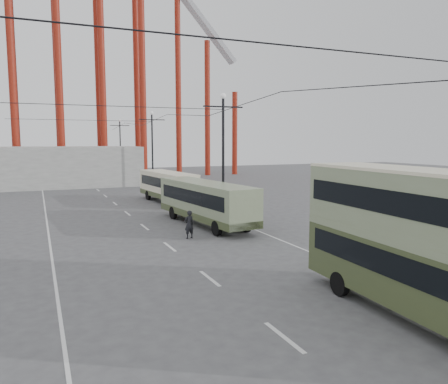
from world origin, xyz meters
name	(u,v)px	position (x,y,z in m)	size (l,w,h in m)	color
ground	(279,308)	(0.00, 0.00, 0.00)	(160.00, 160.00, 0.00)	#4A4A4C
road_markings	(135,218)	(-0.86, 19.70, 0.01)	(12.52, 120.00, 0.01)	silver
lamp_post_mid	(223,155)	(5.60, 18.00, 4.68)	(3.20, 0.44, 9.32)	black
lamp_post_far	(152,150)	(5.60, 40.00, 4.68)	(3.20, 0.44, 9.32)	black
lamp_post_distant	(120,147)	(5.60, 62.00, 4.68)	(3.20, 0.44, 9.32)	black
roller_coaster	(67,22)	(-2.49, 56.89, 22.92)	(52.95, 5.00, 55.48)	maroon
fairground_shed	(49,167)	(-6.00, 47.00, 2.50)	(22.00, 10.00, 5.00)	gray
double_decker_bus	(416,236)	(3.66, -2.37, 2.73)	(2.62, 9.15, 4.87)	#3F4927
single_decker_green	(206,201)	(3.06, 15.15, 1.66)	(3.59, 10.59, 2.94)	gray
single_decker_cream	(168,185)	(3.73, 26.85, 1.61)	(3.30, 9.37, 2.85)	beige
pedestrian	(189,224)	(0.65, 11.56, 0.84)	(0.61, 0.40, 1.68)	black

